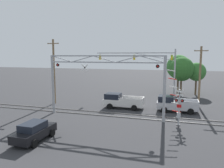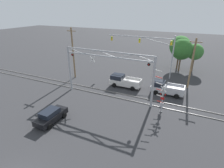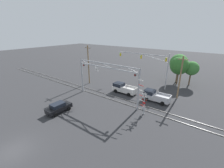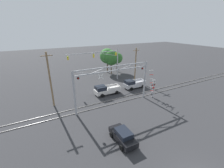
# 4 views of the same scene
# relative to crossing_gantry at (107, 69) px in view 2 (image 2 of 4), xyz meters

# --- Properties ---
(rail_track_near) EXTENTS (80.00, 0.08, 0.10)m
(rail_track_near) POSITION_rel_crossing_gantry_xyz_m (0.01, 0.28, -4.46)
(rail_track_near) COLOR gray
(rail_track_near) RESTS_ON ground_plane
(rail_track_far) EXTENTS (80.00, 0.08, 0.10)m
(rail_track_far) POSITION_rel_crossing_gantry_xyz_m (0.01, 1.72, -4.46)
(rail_track_far) COLOR gray
(rail_track_far) RESTS_ON ground_plane
(crossing_gantry) EXTENTS (13.52, 0.31, 7.02)m
(crossing_gantry) POSITION_rel_crossing_gantry_xyz_m (0.00, 0.00, 0.00)
(crossing_gantry) COLOR #9EA0A5
(crossing_gantry) RESTS_ON ground_plane
(crossing_signal_mast) EXTENTS (1.73, 0.35, 5.63)m
(crossing_signal_mast) POSITION_rel_crossing_gantry_xyz_m (8.04, -0.84, -2.59)
(crossing_signal_mast) COLOR #9EA0A5
(crossing_signal_mast) RESTS_ON ground_plane
(traffic_signal_span) EXTENTS (12.72, 0.39, 7.98)m
(traffic_signal_span) POSITION_rel_crossing_gantry_xyz_m (4.29, 11.60, 1.06)
(traffic_signal_span) COLOR #9EA0A5
(traffic_signal_span) RESTS_ON ground_plane
(pickup_truck_lead) EXTENTS (5.23, 2.28, 1.94)m
(pickup_truck_lead) POSITION_rel_crossing_gantry_xyz_m (0.83, 4.66, -3.56)
(pickup_truck_lead) COLOR silver
(pickup_truck_lead) RESTS_ON ground_plane
(pickup_truck_following) EXTENTS (4.95, 2.28, 1.94)m
(pickup_truck_following) POSITION_rel_crossing_gantry_xyz_m (7.71, 4.83, -3.56)
(pickup_truck_following) COLOR #B7B7BC
(pickup_truck_following) RESTS_ON ground_plane
(sedan_waiting) EXTENTS (1.97, 4.11, 1.59)m
(sedan_waiting) POSITION_rel_crossing_gantry_xyz_m (-3.25, -8.37, -3.71)
(sedan_waiting) COLOR black
(sedan_waiting) RESTS_ON ground_plane
(utility_pole_left) EXTENTS (1.80, 0.28, 9.28)m
(utility_pole_left) POSITION_rel_crossing_gantry_xyz_m (-9.26, 4.65, 0.28)
(utility_pole_left) COLOR brown
(utility_pole_left) RESTS_ON ground_plane
(utility_pole_right) EXTENTS (1.80, 0.28, 8.22)m
(utility_pole_right) POSITION_rel_crossing_gantry_xyz_m (10.78, 8.63, -0.26)
(utility_pole_right) COLOR brown
(utility_pole_right) RESTS_ON ground_plane
(background_tree_beyond_span) EXTENTS (4.34, 4.34, 7.11)m
(background_tree_beyond_span) POSITION_rel_crossing_gantry_xyz_m (7.97, 18.58, 0.41)
(background_tree_beyond_span) COLOR brown
(background_tree_beyond_span) RESTS_ON ground_plane
(background_tree_far_left_verge) EXTENTS (3.27, 3.27, 5.75)m
(background_tree_far_left_verge) POSITION_rel_crossing_gantry_xyz_m (11.05, 18.18, -0.42)
(background_tree_far_left_verge) COLOR brown
(background_tree_far_left_verge) RESTS_ON ground_plane
(background_tree_far_right_verge) EXTENTS (4.25, 4.25, 6.74)m
(background_tree_far_right_verge) POSITION_rel_crossing_gantry_xyz_m (8.51, 17.08, 0.09)
(background_tree_far_right_verge) COLOR brown
(background_tree_far_right_verge) RESTS_ON ground_plane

